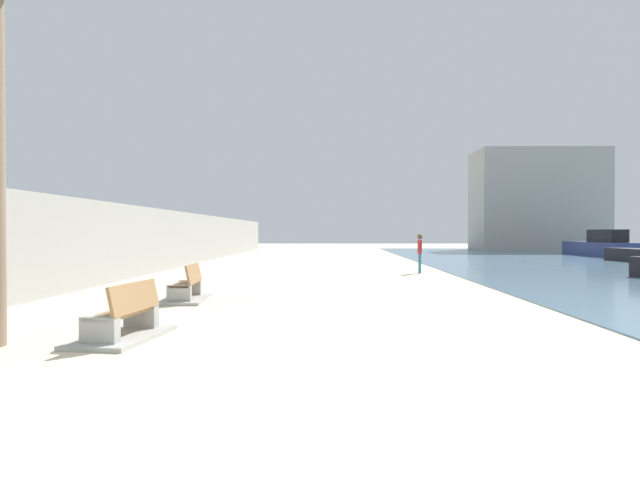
% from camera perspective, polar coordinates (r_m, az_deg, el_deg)
% --- Properties ---
extents(ground_plane, '(120.00, 120.00, 0.00)m').
position_cam_1_polar(ground_plane, '(25.33, -0.55, -3.31)').
color(ground_plane, beige).
extents(seawall, '(0.80, 64.00, 2.91)m').
position_cam_1_polar(seawall, '(26.58, -16.93, -0.01)').
color(seawall, '#9E9E99').
rests_on(seawall, ground).
extents(bench_near, '(1.34, 2.21, 0.98)m').
position_cam_1_polar(bench_near, '(9.90, -20.14, -8.53)').
color(bench_near, '#9E9E99').
rests_on(bench_near, ground).
extents(bench_far, '(1.23, 2.16, 0.98)m').
position_cam_1_polar(bench_far, '(14.82, -14.04, -5.39)').
color(bench_far, '#9E9E99').
rests_on(bench_far, ground).
extents(person_walking, '(0.25, 0.52, 1.75)m').
position_cam_1_polar(person_walking, '(24.29, 10.55, -1.07)').
color(person_walking, teal).
rests_on(person_walking, ground).
extents(boat_nearest, '(2.28, 7.50, 1.98)m').
position_cam_1_polar(boat_nearest, '(44.87, 27.62, -0.60)').
color(boat_nearest, navy).
rests_on(boat_nearest, water_bay).
extents(harbor_building, '(12.00, 6.00, 9.81)m').
position_cam_1_polar(harbor_building, '(57.03, 22.05, 3.87)').
color(harbor_building, '#9E9E99').
rests_on(harbor_building, ground).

